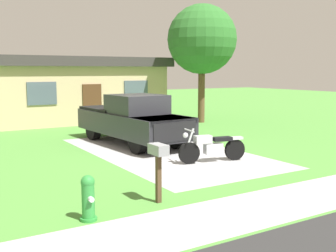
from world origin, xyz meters
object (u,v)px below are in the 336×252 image
Objects in this scene: fire_hydrant at (88,198)px; motorcycle at (212,147)px; mailbox at (158,157)px; pickup_truck at (131,119)px; neighbor_house at (76,88)px; shade_tree at (202,40)px.

motorcycle is at bearing 28.96° from fire_hydrant.
mailbox is (-3.35, -2.53, 0.51)m from motorcycle.
neighbor_house is (0.69, 8.42, 0.84)m from pickup_truck.
mailbox is (1.65, 0.24, 0.55)m from fire_hydrant.
motorcycle is at bearing -123.94° from shade_tree.
neighbor_house reaches higher than fire_hydrant.
mailbox is at bearing -142.93° from motorcycle.
shade_tree is (10.47, 10.89, 3.98)m from fire_hydrant.
motorcycle is at bearing -90.07° from neighbor_house.
neighbor_house is (-5.45, 4.50, -2.62)m from shade_tree.
motorcycle is 4.28m from pickup_truck.
fire_hydrant is 0.14× the size of shade_tree.
neighbor_house is at bearing 140.44° from shade_tree.
neighbor_house is (0.02, 12.62, 1.32)m from motorcycle.
shade_tree reaches higher than mailbox.
shade_tree is at bearing 32.57° from pickup_truck.
shade_tree is (8.82, 10.65, 3.43)m from mailbox.
neighbor_house is (5.02, 15.39, 1.36)m from fire_hydrant.
neighbor_house is at bearing 71.94° from fire_hydrant.
mailbox reaches higher than fire_hydrant.
shade_tree is (6.14, 3.92, 3.45)m from pickup_truck.
shade_tree reaches higher than motorcycle.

